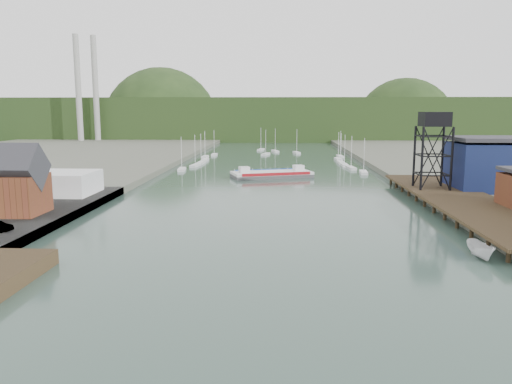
# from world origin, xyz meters

# --- Properties ---
(ground) EXTENTS (600.00, 600.00, 0.00)m
(ground) POSITION_xyz_m (0.00, 0.00, 0.00)
(ground) COLOR #294037
(ground) RESTS_ON ground
(east_pier) EXTENTS (14.00, 70.00, 2.45)m
(east_pier) POSITION_xyz_m (37.00, 45.00, 1.90)
(east_pier) COLOR black
(east_pier) RESTS_ON ground
(harbor_building) EXTENTS (12.20, 8.20, 8.90)m
(harbor_building) POSITION_xyz_m (-42.00, 30.00, 6.09)
(harbor_building) COLOR #5D311A
(harbor_building) RESTS_ON west_quay
(white_shed) EXTENTS (18.00, 12.00, 4.50)m
(white_shed) POSITION_xyz_m (-44.00, 50.00, 3.85)
(white_shed) COLOR silver
(white_shed) RESTS_ON west_quay
(lift_tower) EXTENTS (6.50, 6.50, 16.00)m
(lift_tower) POSITION_xyz_m (35.00, 58.00, 15.65)
(lift_tower) COLOR black
(lift_tower) RESTS_ON east_pier
(blue_shed) EXTENTS (20.50, 14.50, 11.30)m
(blue_shed) POSITION_xyz_m (50.00, 60.00, 7.06)
(blue_shed) COLOR #0D1C39
(blue_shed) RESTS_ON east_land
(marina_sailboats) EXTENTS (57.71, 92.65, 0.90)m
(marina_sailboats) POSITION_xyz_m (0.08, 138.46, 0.35)
(marina_sailboats) COLOR silver
(marina_sailboats) RESTS_ON ground
(smokestacks) EXTENTS (11.20, 8.20, 60.00)m
(smokestacks) POSITION_xyz_m (-106.00, 232.50, 30.00)
(smokestacks) COLOR #9E9D99
(smokestacks) RESTS_ON ground
(distant_hills) EXTENTS (500.00, 120.00, 80.00)m
(distant_hills) POSITION_xyz_m (-3.98, 301.35, 10.38)
(distant_hills) COLOR #1E3115
(distant_hills) RESTS_ON ground
(chain_ferry) EXTENTS (23.70, 15.39, 3.17)m
(chain_ferry) POSITION_xyz_m (0.60, 89.90, 0.91)
(chain_ferry) COLOR #47474A
(chain_ferry) RESTS_ON ground
(motorboat) EXTENTS (2.55, 5.86, 2.21)m
(motorboat) POSITION_xyz_m (28.14, 13.31, 1.11)
(motorboat) COLOR silver
(motorboat) RESTS_ON ground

